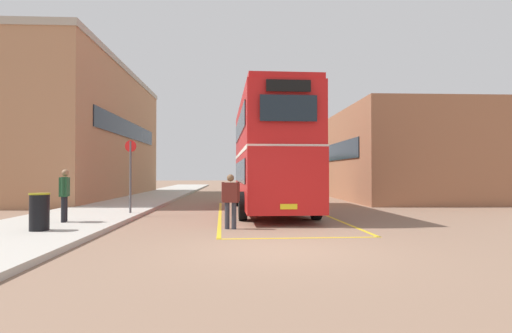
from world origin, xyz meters
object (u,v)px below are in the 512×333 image
litter_bin (39,212)px  single_deck_bus (278,173)px  pedestrian_boarding (231,198)px  double_decker_bus (269,153)px  bus_stop_sign (131,169)px  pedestrian_waiting_near (64,192)px

litter_bin → single_deck_bus: bearing=70.6°
single_deck_bus → pedestrian_boarding: 24.25m
double_decker_bus → bus_stop_sign: double_decker_bus is taller
bus_stop_sign → pedestrian_boarding: bearing=-43.8°
bus_stop_sign → pedestrian_waiting_near: bearing=-114.1°
single_deck_bus → litter_bin: bearing=-109.4°
double_decker_bus → pedestrian_boarding: bearing=-106.2°
double_decker_bus → pedestrian_boarding: 5.85m
pedestrian_waiting_near → litter_bin: (0.13, -1.89, -0.43)m
pedestrian_waiting_near → litter_bin: 1.94m
double_decker_bus → pedestrian_waiting_near: (-6.66, -4.61, -1.45)m
single_deck_bus → pedestrian_boarding: single_deck_bus is taller
pedestrian_boarding → single_deck_bus: bearing=80.9°
single_deck_bus → bus_stop_sign: 21.67m
litter_bin → pedestrian_boarding: bearing=12.4°
pedestrian_boarding → pedestrian_waiting_near: pedestrian_waiting_near is taller
litter_bin → bus_stop_sign: 5.02m
double_decker_bus → single_deck_bus: double_decker_bus is taller
pedestrian_boarding → litter_bin: size_ratio=1.64×
pedestrian_waiting_near → bus_stop_sign: (1.28, 2.86, 0.72)m
pedestrian_boarding → pedestrian_waiting_near: (-5.09, 0.80, 0.15)m
double_decker_bus → bus_stop_sign: size_ratio=3.82×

